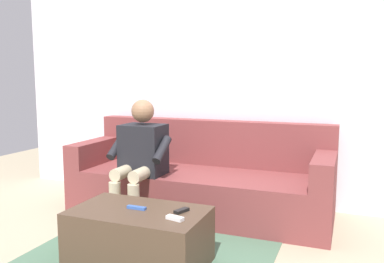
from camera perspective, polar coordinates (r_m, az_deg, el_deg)
ground_plane at (r=3.31m, az=-3.39°, el=-15.00°), size 8.00×8.00×0.00m
back_wall at (r=4.18m, az=3.55°, el=7.32°), size 4.71×0.06×2.50m
couch at (r=3.86m, az=1.22°, el=-7.13°), size 2.42×0.85×0.85m
coffee_table at (r=2.85m, az=-7.52°, el=-14.66°), size 0.91×0.54×0.39m
person_solo_seated at (r=3.62m, az=-7.33°, el=-3.04°), size 0.53×0.54×1.08m
remote_white at (r=2.58m, az=-2.44°, el=-12.16°), size 0.12×0.07×0.02m
remote_black at (r=2.72m, az=-1.49°, el=-11.14°), size 0.08×0.12×0.02m
remote_blue at (r=2.80m, az=-7.87°, el=-10.65°), size 0.14×0.03×0.02m
floor_rug at (r=3.03m, az=-6.16°, el=-17.11°), size 1.71×1.68×0.01m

